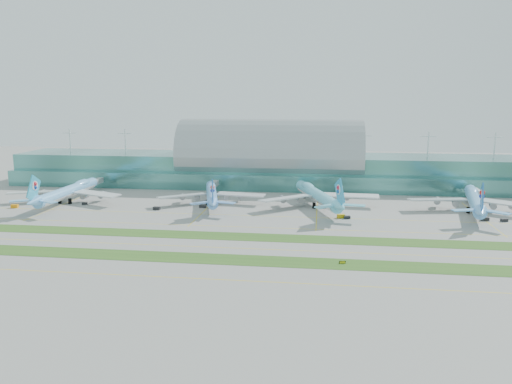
# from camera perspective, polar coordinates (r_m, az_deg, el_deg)

# --- Properties ---
(ground) EXTENTS (700.00, 700.00, 0.00)m
(ground) POSITION_cam_1_polar(r_m,az_deg,el_deg) (207.31, -1.98, -5.27)
(ground) COLOR gray
(ground) RESTS_ON ground
(terminal) EXTENTS (340.00, 69.10, 36.00)m
(terminal) POSITION_cam_1_polar(r_m,az_deg,el_deg) (329.76, 1.67, 3.28)
(terminal) COLOR #3D7A75
(terminal) RESTS_ON ground
(grass_strip_near) EXTENTS (420.00, 12.00, 0.08)m
(grass_strip_near) POSITION_cam_1_polar(r_m,az_deg,el_deg) (180.98, -3.44, -7.69)
(grass_strip_near) COLOR #2D591E
(grass_strip_near) RESTS_ON ground
(grass_strip_far) EXTENTS (420.00, 12.00, 0.08)m
(grass_strip_far) POSITION_cam_1_polar(r_m,az_deg,el_deg) (209.19, -1.89, -5.11)
(grass_strip_far) COLOR #2D591E
(grass_strip_far) RESTS_ON ground
(taxiline_a) EXTENTS (420.00, 0.35, 0.01)m
(taxiline_a) POSITION_cam_1_polar(r_m,az_deg,el_deg) (162.53, -4.78, -9.91)
(taxiline_a) COLOR yellow
(taxiline_a) RESTS_ON ground
(taxiline_b) EXTENTS (420.00, 0.35, 0.01)m
(taxiline_b) POSITION_cam_1_polar(r_m,az_deg,el_deg) (194.09, -2.66, -6.41)
(taxiline_b) COLOR yellow
(taxiline_b) RESTS_ON ground
(taxiline_c) EXTENTS (420.00, 0.35, 0.01)m
(taxiline_c) POSITION_cam_1_polar(r_m,az_deg,el_deg) (224.44, -1.23, -4.01)
(taxiline_c) COLOR yellow
(taxiline_c) RESTS_ON ground
(taxiline_d) EXTENTS (420.00, 0.35, 0.01)m
(taxiline_d) POSITION_cam_1_polar(r_m,az_deg,el_deg) (245.55, -0.45, -2.71)
(taxiline_d) COLOR yellow
(taxiline_d) RESTS_ON ground
(airliner_a) EXTENTS (65.59, 74.29, 20.48)m
(airliner_a) POSITION_cam_1_polar(r_m,az_deg,el_deg) (294.85, -20.68, 0.12)
(airliner_a) COLOR #6EB7F3
(airliner_a) RESTS_ON ground
(airliner_b) EXTENTS (57.29, 66.08, 18.40)m
(airliner_b) POSITION_cam_1_polar(r_m,az_deg,el_deg) (273.43, -5.09, -0.14)
(airliner_b) COLOR #71AEF9
(airliner_b) RESTS_ON ground
(airliner_c) EXTENTS (62.71, 72.88, 20.67)m
(airliner_c) POSITION_cam_1_polar(r_m,az_deg,el_deg) (266.98, 7.00, -0.30)
(airliner_c) COLOR #6DD4F0
(airliner_c) RESTS_ON ground
(airliner_d) EXTENTS (64.00, 73.60, 20.39)m
(airliner_d) POSITION_cam_1_polar(r_m,az_deg,el_deg) (275.93, 23.70, -0.79)
(airliner_d) COLOR #72B9FB
(airliner_d) RESTS_ON ground
(gse_a) EXTENTS (3.72, 2.68, 1.73)m
(gse_a) POSITION_cam_1_polar(r_m,az_deg,el_deg) (291.83, -25.87, -1.46)
(gse_a) COLOR orange
(gse_a) RESTS_ON ground
(gse_b) EXTENTS (3.22, 2.35, 1.27)m
(gse_b) POSITION_cam_1_polar(r_m,az_deg,el_deg) (285.65, -18.99, -1.26)
(gse_b) COLOR black
(gse_b) RESTS_ON ground
(gse_c) EXTENTS (3.62, 2.08, 1.54)m
(gse_c) POSITION_cam_1_polar(r_m,az_deg,el_deg) (263.11, -11.29, -1.84)
(gse_c) COLOR black
(gse_c) RESTS_ON ground
(gse_d) EXTENTS (3.56, 2.44, 1.46)m
(gse_d) POSITION_cam_1_polar(r_m,az_deg,el_deg) (264.24, -6.11, -1.64)
(gse_d) COLOR black
(gse_d) RESTS_ON ground
(gse_e) EXTENTS (4.10, 3.18, 1.74)m
(gse_e) POSITION_cam_1_polar(r_m,az_deg,el_deg) (244.14, 9.70, -2.74)
(gse_e) COLOR #C09A0B
(gse_e) RESTS_ON ground
(gse_f) EXTENTS (3.24, 2.28, 1.33)m
(gse_f) POSITION_cam_1_polar(r_m,az_deg,el_deg) (243.26, 10.37, -2.86)
(gse_f) COLOR black
(gse_f) RESTS_ON ground
(gse_g) EXTENTS (3.83, 1.90, 1.63)m
(gse_g) POSITION_cam_1_polar(r_m,az_deg,el_deg) (259.08, 24.69, -2.82)
(gse_g) COLOR black
(gse_g) RESTS_ON ground
(gse_h) EXTENTS (3.61, 2.48, 1.34)m
(gse_h) POSITION_cam_1_polar(r_m,az_deg,el_deg) (261.20, 26.50, -2.90)
(gse_h) COLOR black
(gse_h) RESTS_ON ground
(taxiway_sign_east) EXTENTS (2.31, 0.63, 0.97)m
(taxiway_sign_east) POSITION_cam_1_polar(r_m,az_deg,el_deg) (178.78, 9.85, -7.92)
(taxiway_sign_east) COLOR black
(taxiway_sign_east) RESTS_ON ground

